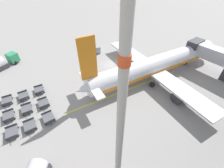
{
  "coord_description": "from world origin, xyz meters",
  "views": [
    {
      "loc": [
        27.02,
        -20.59,
        21.38
      ],
      "look_at": [
        8.2,
        -6.07,
        1.72
      ],
      "focal_mm": 24.0,
      "sensor_mm": 36.0,
      "label": 1
    }
  ],
  "objects_px": {
    "baggage_dolly_row_mid_b_col_a": "(39,90)",
    "baggage_dolly_row_mid_b_col_b": "(43,103)",
    "baggage_dolly_row_mid_b_col_c": "(48,118)",
    "baggage_dolly_row_mid_a_col_c": "(30,126)",
    "airplane": "(155,65)",
    "service_van": "(94,47)",
    "baggage_dolly_row_mid_a_col_b": "(27,109)",
    "baggage_dolly_row_near_col_c": "(12,132)",
    "baggage_dolly_row_near_col_a": "(7,101)",
    "baggage_dolly_row_mid_a_col_a": "(24,96)",
    "baggage_dolly_row_near_col_b": "(9,116)",
    "apron_light_mast": "(121,124)"
  },
  "relations": [
    {
      "from": "baggage_dolly_row_near_col_a",
      "to": "baggage_dolly_row_mid_a_col_a",
      "type": "distance_m",
      "value": 2.92
    },
    {
      "from": "baggage_dolly_row_near_col_c",
      "to": "service_van",
      "type": "bearing_deg",
      "value": 122.32
    },
    {
      "from": "baggage_dolly_row_near_col_b",
      "to": "baggage_dolly_row_mid_b_col_b",
      "type": "xyz_separation_m",
      "value": [
        0.64,
        5.82,
        0.0
      ]
    },
    {
      "from": "baggage_dolly_row_near_col_b",
      "to": "baggage_dolly_row_mid_a_col_a",
      "type": "distance_m",
      "value": 5.01
    },
    {
      "from": "baggage_dolly_row_near_col_a",
      "to": "baggage_dolly_row_mid_a_col_c",
      "type": "xyz_separation_m",
      "value": [
        8.69,
        1.94,
        0.0
      ]
    },
    {
      "from": "baggage_dolly_row_mid_a_col_b",
      "to": "baggage_dolly_row_mid_b_col_a",
      "type": "bearing_deg",
      "value": 138.69
    },
    {
      "from": "baggage_dolly_row_mid_b_col_c",
      "to": "baggage_dolly_row_mid_b_col_a",
      "type": "bearing_deg",
      "value": 173.18
    },
    {
      "from": "service_van",
      "to": "baggage_dolly_row_mid_a_col_a",
      "type": "distance_m",
      "value": 23.95
    },
    {
      "from": "airplane",
      "to": "service_van",
      "type": "distance_m",
      "value": 20.15
    },
    {
      "from": "baggage_dolly_row_mid_b_col_b",
      "to": "baggage_dolly_row_mid_b_col_a",
      "type": "bearing_deg",
      "value": 173.05
    },
    {
      "from": "baggage_dolly_row_mid_b_col_a",
      "to": "service_van",
      "type": "bearing_deg",
      "value": 114.4
    },
    {
      "from": "baggage_dolly_row_near_col_a",
      "to": "baggage_dolly_row_near_col_c",
      "type": "bearing_deg",
      "value": -4.59
    },
    {
      "from": "airplane",
      "to": "baggage_dolly_row_mid_b_col_b",
      "type": "xyz_separation_m",
      "value": [
        -6.61,
        -23.74,
        -2.58
      ]
    },
    {
      "from": "baggage_dolly_row_mid_b_col_a",
      "to": "airplane",
      "type": "bearing_deg",
      "value": 64.79
    },
    {
      "from": "baggage_dolly_row_mid_a_col_a",
      "to": "baggage_dolly_row_mid_a_col_b",
      "type": "bearing_deg",
      "value": -5.77
    },
    {
      "from": "baggage_dolly_row_near_col_c",
      "to": "baggage_dolly_row_mid_a_col_b",
      "type": "relative_size",
      "value": 1.0
    },
    {
      "from": "baggage_dolly_row_near_col_b",
      "to": "apron_light_mast",
      "type": "height_order",
      "value": "apron_light_mast"
    },
    {
      "from": "baggage_dolly_row_mid_b_col_c",
      "to": "baggage_dolly_row_mid_a_col_b",
      "type": "bearing_deg",
      "value": -150.91
    },
    {
      "from": "baggage_dolly_row_near_col_b",
      "to": "baggage_dolly_row_mid_b_col_a",
      "type": "height_order",
      "value": "same"
    },
    {
      "from": "baggage_dolly_row_near_col_a",
      "to": "baggage_dolly_row_near_col_c",
      "type": "distance_m",
      "value": 8.23
    },
    {
      "from": "baggage_dolly_row_mid_a_col_a",
      "to": "baggage_dolly_row_mid_b_col_c",
      "type": "height_order",
      "value": "same"
    },
    {
      "from": "baggage_dolly_row_near_col_a",
      "to": "baggage_dolly_row_mid_a_col_a",
      "type": "height_order",
      "value": "same"
    },
    {
      "from": "airplane",
      "to": "baggage_dolly_row_mid_b_col_c",
      "type": "xyz_separation_m",
      "value": [
        -2.61,
        -24.21,
        -2.58
      ]
    },
    {
      "from": "baggage_dolly_row_mid_a_col_c",
      "to": "baggage_dolly_row_mid_b_col_c",
      "type": "bearing_deg",
      "value": 85.66
    },
    {
      "from": "baggage_dolly_row_near_col_c",
      "to": "baggage_dolly_row_mid_b_col_a",
      "type": "height_order",
      "value": "same"
    },
    {
      "from": "service_van",
      "to": "baggage_dolly_row_mid_a_col_b",
      "type": "height_order",
      "value": "service_van"
    },
    {
      "from": "baggage_dolly_row_mid_a_col_c",
      "to": "baggage_dolly_row_mid_b_col_a",
      "type": "bearing_deg",
      "value": 153.82
    },
    {
      "from": "baggage_dolly_row_near_col_a",
      "to": "service_van",
      "type": "bearing_deg",
      "value": 107.92
    },
    {
      "from": "baggage_dolly_row_mid_a_col_b",
      "to": "baggage_dolly_row_mid_b_col_c",
      "type": "height_order",
      "value": "same"
    },
    {
      "from": "apron_light_mast",
      "to": "baggage_dolly_row_near_col_c",
      "type": "bearing_deg",
      "value": -151.59
    },
    {
      "from": "baggage_dolly_row_mid_a_col_a",
      "to": "baggage_dolly_row_mid_b_col_b",
      "type": "height_order",
      "value": "same"
    },
    {
      "from": "baggage_dolly_row_near_col_a",
      "to": "baggage_dolly_row_mid_a_col_a",
      "type": "bearing_deg",
      "value": 79.91
    },
    {
      "from": "baggage_dolly_row_mid_b_col_c",
      "to": "apron_light_mast",
      "type": "distance_m",
      "value": 19.76
    },
    {
      "from": "service_van",
      "to": "baggage_dolly_row_near_col_b",
      "type": "xyz_separation_m",
      "value": [
        12.43,
        -25.62,
        -0.65
      ]
    },
    {
      "from": "airplane",
      "to": "baggage_dolly_row_near_col_c",
      "type": "distance_m",
      "value": 30.09
    },
    {
      "from": "baggage_dolly_row_mid_a_col_a",
      "to": "apron_light_mast",
      "type": "xyz_separation_m",
      "value": [
        23.47,
        4.99,
        12.44
      ]
    },
    {
      "from": "baggage_dolly_row_mid_a_col_c",
      "to": "baggage_dolly_row_mid_b_col_b",
      "type": "xyz_separation_m",
      "value": [
        -3.77,
        3.45,
        0.0
      ]
    },
    {
      "from": "airplane",
      "to": "baggage_dolly_row_mid_a_col_c",
      "type": "distance_m",
      "value": 27.46
    },
    {
      "from": "baggage_dolly_row_mid_b_col_a",
      "to": "baggage_dolly_row_mid_b_col_b",
      "type": "xyz_separation_m",
      "value": [
        4.32,
        -0.53,
        0.0
      ]
    },
    {
      "from": "service_van",
      "to": "baggage_dolly_row_near_col_c",
      "type": "distance_m",
      "value": 30.6
    },
    {
      "from": "baggage_dolly_row_near_col_b",
      "to": "baggage_dolly_row_mid_a_col_a",
      "type": "height_order",
      "value": "same"
    },
    {
      "from": "baggage_dolly_row_near_col_a",
      "to": "baggage_dolly_row_mid_a_col_a",
      "type": "relative_size",
      "value": 1.02
    },
    {
      "from": "baggage_dolly_row_mid_b_col_c",
      "to": "baggage_dolly_row_mid_b_col_b",
      "type": "bearing_deg",
      "value": 173.33
    },
    {
      "from": "baggage_dolly_row_near_col_b",
      "to": "baggage_dolly_row_near_col_c",
      "type": "xyz_separation_m",
      "value": [
        3.93,
        -0.23,
        0.0
      ]
    },
    {
      "from": "baggage_dolly_row_near_col_a",
      "to": "airplane",
      "type": "bearing_deg",
      "value": 68.42
    },
    {
      "from": "baggage_dolly_row_near_col_b",
      "to": "baggage_dolly_row_mid_a_col_c",
      "type": "bearing_deg",
      "value": 28.22
    },
    {
      "from": "service_van",
      "to": "airplane",
      "type": "bearing_deg",
      "value": 11.32
    },
    {
      "from": "baggage_dolly_row_mid_a_col_b",
      "to": "baggage_dolly_row_mid_b_col_b",
      "type": "relative_size",
      "value": 1.01
    },
    {
      "from": "baggage_dolly_row_mid_b_col_a",
      "to": "baggage_dolly_row_mid_a_col_b",
      "type": "bearing_deg",
      "value": -41.31
    },
    {
      "from": "baggage_dolly_row_mid_a_col_c",
      "to": "baggage_dolly_row_mid_b_col_b",
      "type": "distance_m",
      "value": 5.11
    }
  ]
}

